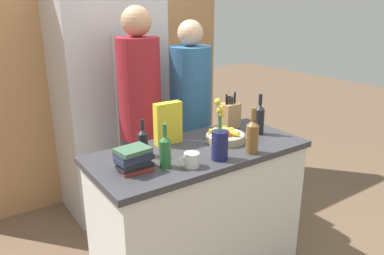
{
  "coord_description": "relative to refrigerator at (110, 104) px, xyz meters",
  "views": [
    {
      "loc": [
        -1.3,
        -1.8,
        1.82
      ],
      "look_at": [
        0.0,
        0.08,
        1.06
      ],
      "focal_mm": 35.0,
      "sensor_mm": 36.0,
      "label": 1
    }
  ],
  "objects": [
    {
      "name": "refrigerator",
      "position": [
        0.0,
        0.0,
        0.0
      ],
      "size": [
        0.86,
        0.63,
        1.95
      ],
      "color": "#B7B7BC",
      "rests_on": "ground_plane"
    },
    {
      "name": "fruit_bowl",
      "position": [
        0.3,
        -1.23,
        -0.0
      ],
      "size": [
        0.26,
        0.26,
        0.1
      ],
      "color": "tan",
      "rests_on": "kitchen_island"
    },
    {
      "name": "back_wall_wood",
      "position": [
        0.08,
        0.36,
        0.32
      ],
      "size": [
        2.6,
        0.12,
        2.6
      ],
      "color": "#AD7A4C",
      "rests_on": "ground_plane"
    },
    {
      "name": "person_at_sink",
      "position": [
        -0.03,
        -0.65,
        0.06
      ],
      "size": [
        0.31,
        0.31,
        1.81
      ],
      "rotation": [
        0.0,
        0.0,
        0.47
      ],
      "color": "#383842",
      "rests_on": "ground_plane"
    },
    {
      "name": "kitchen_island",
      "position": [
        0.08,
        -1.24,
        -0.51
      ],
      "size": [
        1.4,
        0.64,
        0.94
      ],
      "color": "silver",
      "rests_on": "ground_plane"
    },
    {
      "name": "cereal_box",
      "position": [
        -0.03,
        -1.04,
        0.1
      ],
      "size": [
        0.19,
        0.07,
        0.28
      ],
      "color": "yellow",
      "rests_on": "kitchen_island"
    },
    {
      "name": "flower_vase",
      "position": [
        0.07,
        -1.44,
        0.08
      ],
      "size": [
        0.1,
        0.1,
        0.37
      ],
      "color": "#191E4C",
      "rests_on": "kitchen_island"
    },
    {
      "name": "person_in_blue",
      "position": [
        0.44,
        -0.62,
        -0.02
      ],
      "size": [
        0.33,
        0.33,
        1.7
      ],
      "rotation": [
        0.0,
        0.0,
        0.11
      ],
      "color": "#383842",
      "rests_on": "ground_plane"
    },
    {
      "name": "bottle_water",
      "position": [
        0.31,
        -1.48,
        0.08
      ],
      "size": [
        0.08,
        0.08,
        0.29
      ],
      "color": "brown",
      "rests_on": "kitchen_island"
    },
    {
      "name": "book_stack",
      "position": [
        -0.41,
        -1.29,
        0.03
      ],
      "size": [
        0.21,
        0.17,
        0.13
      ],
      "color": "maroon",
      "rests_on": "kitchen_island"
    },
    {
      "name": "knife_block",
      "position": [
        0.52,
        -1.01,
        0.06
      ],
      "size": [
        0.13,
        0.11,
        0.26
      ],
      "color": "tan",
      "rests_on": "kitchen_island"
    },
    {
      "name": "bottle_oil",
      "position": [
        -0.27,
        -1.14,
        0.05
      ],
      "size": [
        0.06,
        0.06,
        0.23
      ],
      "color": "black",
      "rests_on": "kitchen_island"
    },
    {
      "name": "bottle_wine",
      "position": [
        -0.24,
        -1.35,
        0.06
      ],
      "size": [
        0.07,
        0.07,
        0.26
      ],
      "color": "#286633",
      "rests_on": "kitchen_island"
    },
    {
      "name": "coffee_mug",
      "position": [
        -0.12,
        -1.43,
        0.0
      ],
      "size": [
        0.12,
        0.09,
        0.08
      ],
      "color": "silver",
      "rests_on": "kitchen_island"
    },
    {
      "name": "bottle_vinegar",
      "position": [
        0.59,
        -1.24,
        0.08
      ],
      "size": [
        0.07,
        0.07,
        0.29
      ],
      "color": "black",
      "rests_on": "kitchen_island"
    }
  ]
}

